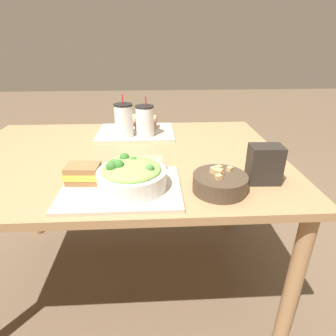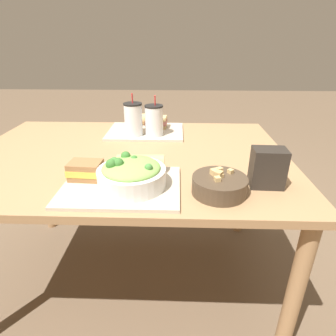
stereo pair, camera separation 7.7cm
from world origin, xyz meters
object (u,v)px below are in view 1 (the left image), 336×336
object	(u,v)px
salad_bowl	(131,175)
chip_bag	(265,164)
sandwich_near	(83,174)
baguette_far	(136,120)
sandwich_far	(146,122)
drink_cup_dark	(124,121)
drink_cup_red	(145,122)
soup_bowl	(220,182)
baguette_near	(139,164)

from	to	relation	value
salad_bowl	chip_bag	size ratio (longest dim) A/B	1.69
sandwich_near	baguette_far	size ratio (longest dim) A/B	0.72
sandwich_far	chip_bag	xyz separation A→B (m)	(0.43, -0.65, 0.03)
sandwich_near	drink_cup_dark	xyz separation A→B (m)	(0.10, 0.50, 0.05)
sandwich_near	chip_bag	xyz separation A→B (m)	(0.64, -0.01, 0.03)
sandwich_far	drink_cup_red	bearing A→B (deg)	-84.94
salad_bowl	soup_bowl	xyz separation A→B (m)	(0.30, -0.02, -0.03)
sandwich_near	soup_bowl	bearing A→B (deg)	-4.79
salad_bowl	soup_bowl	world-z (taller)	salad_bowl
soup_bowl	sandwich_far	world-z (taller)	soup_bowl
sandwich_far	drink_cup_dark	xyz separation A→B (m)	(-0.11, -0.13, 0.05)
soup_bowl	baguette_far	bearing A→B (deg)	112.71
sandwich_far	baguette_far	bearing A→B (deg)	138.46
sandwich_near	sandwich_far	bearing A→B (deg)	75.52
sandwich_near	baguette_near	bearing A→B (deg)	24.11
drink_cup_red	drink_cup_dark	bearing A→B (deg)	180.00
drink_cup_red	chip_bag	xyz separation A→B (m)	(0.43, -0.51, -0.02)
soup_bowl	baguette_far	distance (m)	0.83
soup_bowl	baguette_near	distance (m)	0.31
salad_bowl	drink_cup_red	world-z (taller)	drink_cup_red
baguette_near	sandwich_far	world-z (taller)	same
baguette_near	baguette_far	size ratio (longest dim) A/B	1.05
sandwich_near	baguette_far	bearing A→B (deg)	81.45
sandwich_near	chip_bag	size ratio (longest dim) A/B	0.89
drink_cup_dark	sandwich_near	bearing A→B (deg)	-101.24
baguette_near	sandwich_far	distance (m)	0.56
baguette_near	baguette_far	bearing A→B (deg)	2.49
salad_bowl	chip_bag	xyz separation A→B (m)	(0.47, 0.04, 0.01)
chip_bag	drink_cup_red	bearing A→B (deg)	132.60
sandwich_far	drink_cup_dark	distance (m)	0.18
soup_bowl	chip_bag	distance (m)	0.18
sandwich_near	drink_cup_red	bearing A→B (deg)	71.08
drink_cup_red	soup_bowl	bearing A→B (deg)	-65.27
drink_cup_dark	chip_bag	bearing A→B (deg)	-43.37
sandwich_near	chip_bag	distance (m)	0.64
baguette_near	chip_bag	size ratio (longest dim) A/B	1.30
drink_cup_dark	baguette_far	bearing A→B (deg)	75.49
baguette_near	drink_cup_dark	distance (m)	0.44
sandwich_near	baguette_far	world-z (taller)	same
sandwich_near	drink_cup_red	distance (m)	0.54
soup_bowl	drink_cup_dark	xyz separation A→B (m)	(-0.37, 0.57, 0.06)
soup_bowl	drink_cup_dark	distance (m)	0.68
baguette_near	chip_bag	bearing A→B (deg)	-101.90
baguette_near	drink_cup_dark	size ratio (longest dim) A/B	0.84
baguette_near	chip_bag	world-z (taller)	chip_bag
baguette_near	chip_bag	distance (m)	0.46
sandwich_far	salad_bowl	bearing A→B (deg)	-87.96
sandwich_far	baguette_far	xyz separation A→B (m)	(-0.06, 0.06, 0.00)
soup_bowl	drink_cup_red	distance (m)	0.63
baguette_near	drink_cup_red	distance (m)	0.43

